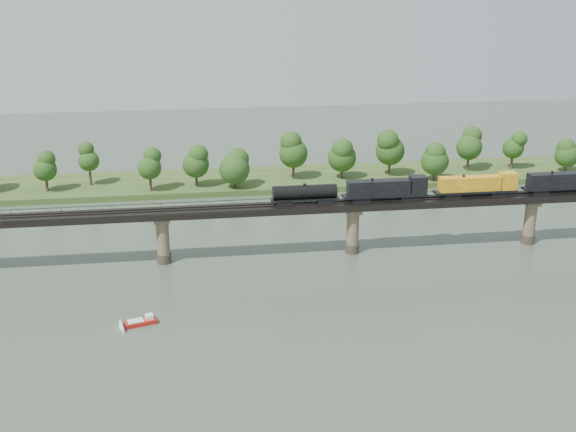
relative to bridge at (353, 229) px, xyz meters
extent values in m
plane|color=#374637|center=(0.00, -30.00, -5.46)|extent=(400.00, 400.00, 0.00)
cube|color=#324B1E|center=(0.00, 55.00, -4.66)|extent=(300.00, 24.00, 1.60)
cylinder|color=#473A2D|center=(-40.00, 0.00, -4.46)|extent=(3.00, 3.00, 2.00)
cylinder|color=#77624E|center=(-40.00, 0.00, 0.04)|extent=(2.60, 2.60, 9.00)
cube|color=#77624E|center=(-40.00, 0.00, 4.04)|extent=(3.20, 3.20, 1.00)
cylinder|color=#473A2D|center=(0.00, 0.00, -4.46)|extent=(3.00, 3.00, 2.00)
cylinder|color=#77624E|center=(0.00, 0.00, 0.04)|extent=(2.60, 2.60, 9.00)
cube|color=#77624E|center=(0.00, 0.00, 4.04)|extent=(3.20, 3.20, 1.00)
cylinder|color=#473A2D|center=(40.00, 0.00, -4.46)|extent=(3.00, 3.00, 2.00)
cylinder|color=#77624E|center=(40.00, 0.00, 0.04)|extent=(2.60, 2.60, 9.00)
cube|color=#77624E|center=(40.00, 0.00, 4.04)|extent=(3.20, 3.20, 1.00)
cube|color=black|center=(0.00, 0.00, 5.29)|extent=(220.00, 5.00, 1.50)
cube|color=black|center=(0.00, -0.75, 6.12)|extent=(220.00, 0.12, 0.16)
cube|color=black|center=(0.00, 0.75, 6.12)|extent=(220.00, 0.12, 0.16)
cube|color=black|center=(0.00, -2.40, 6.74)|extent=(220.00, 0.10, 0.10)
cube|color=black|center=(0.00, 2.40, 6.74)|extent=(220.00, 0.10, 0.10)
cube|color=black|center=(0.00, -2.40, 6.39)|extent=(0.08, 0.08, 0.70)
cube|color=black|center=(0.00, 2.40, 6.39)|extent=(0.08, 0.08, 0.70)
cylinder|color=#382619|center=(-71.77, 49.88, -2.22)|extent=(0.70, 0.70, 3.27)
sphere|color=#1C4012|center=(-71.77, 49.88, 2.14)|extent=(6.20, 6.20, 6.20)
sphere|color=#1C4012|center=(-71.77, 49.88, 4.86)|extent=(4.65, 4.65, 4.65)
cylinder|color=#382619|center=(-60.94, 54.18, -2.00)|extent=(0.70, 0.70, 3.71)
sphere|color=#1C4012|center=(-60.94, 54.18, 2.95)|extent=(5.67, 5.67, 5.67)
sphere|color=#1C4012|center=(-60.94, 54.18, 6.04)|extent=(4.25, 4.25, 4.25)
cylinder|color=#382619|center=(-44.43, 46.31, -2.10)|extent=(0.70, 0.70, 3.51)
sphere|color=#1C4012|center=(-44.43, 46.31, 2.57)|extent=(6.31, 6.31, 6.31)
sphere|color=#1C4012|center=(-44.43, 46.31, 5.50)|extent=(4.73, 4.73, 4.73)
cylinder|color=#382619|center=(-32.24, 48.84, -2.19)|extent=(0.70, 0.70, 3.34)
sphere|color=#1C4012|center=(-32.24, 48.84, 2.27)|extent=(7.18, 7.18, 7.18)
sphere|color=#1C4012|center=(-32.24, 48.84, 5.06)|extent=(5.39, 5.39, 5.39)
cylinder|color=#382619|center=(-22.01, 46.15, -2.45)|extent=(0.70, 0.70, 2.83)
sphere|color=#1C4012|center=(-22.01, 46.15, 1.32)|extent=(8.26, 8.26, 8.26)
sphere|color=#1C4012|center=(-22.01, 46.15, 3.68)|extent=(6.19, 6.19, 6.19)
cylinder|color=#382619|center=(-5.04, 52.68, -1.88)|extent=(0.70, 0.70, 3.96)
sphere|color=#1C4012|center=(-5.04, 52.68, 3.41)|extent=(8.07, 8.07, 8.07)
sphere|color=#1C4012|center=(-5.04, 52.68, 6.71)|extent=(6.05, 6.05, 6.05)
cylinder|color=#382619|center=(8.52, 51.14, -2.23)|extent=(0.70, 0.70, 3.27)
sphere|color=#1C4012|center=(8.52, 51.14, 2.13)|extent=(8.03, 8.03, 8.03)
sphere|color=#1C4012|center=(8.52, 51.14, 4.85)|extent=(6.02, 6.02, 6.02)
cylinder|color=#382619|center=(22.65, 52.31, -1.90)|extent=(0.70, 0.70, 3.92)
sphere|color=#1C4012|center=(22.65, 52.31, 3.33)|extent=(8.29, 8.29, 8.29)
sphere|color=#1C4012|center=(22.65, 52.31, 6.60)|extent=(6.21, 6.21, 6.21)
cylinder|color=#382619|center=(33.59, 45.35, -2.35)|extent=(0.70, 0.70, 3.02)
sphere|color=#1C4012|center=(33.59, 45.35, 1.69)|extent=(7.74, 7.74, 7.74)
sphere|color=#1C4012|center=(33.59, 45.35, 4.21)|extent=(5.80, 5.80, 5.80)
cylinder|color=#382619|center=(46.81, 54.03, -1.96)|extent=(0.70, 0.70, 3.80)
sphere|color=#1C4012|center=(46.81, 54.03, 3.10)|extent=(7.47, 7.47, 7.47)
sphere|color=#1C4012|center=(46.81, 54.03, 6.27)|extent=(5.60, 5.60, 5.60)
cylinder|color=#382619|center=(60.48, 54.26, -2.17)|extent=(0.70, 0.70, 3.38)
sphere|color=#1C4012|center=(60.48, 54.26, 2.34)|extent=(6.23, 6.23, 6.23)
sphere|color=#1C4012|center=(60.48, 54.26, 5.16)|extent=(4.67, 4.67, 4.67)
cylinder|color=#382619|center=(74.35, 48.39, -2.47)|extent=(0.70, 0.70, 2.77)
sphere|color=#1C4012|center=(74.35, 48.39, 1.22)|extent=(7.04, 7.04, 7.04)
sphere|color=#1C4012|center=(74.35, 48.39, 3.54)|extent=(5.28, 5.28, 5.28)
cube|color=black|center=(41.44, 0.00, 6.56)|extent=(3.81, 2.29, 1.05)
cube|color=black|center=(46.68, 0.00, 7.23)|extent=(18.10, 2.86, 0.48)
cube|color=black|center=(45.25, 0.00, 8.99)|extent=(13.33, 2.57, 3.05)
cylinder|color=black|center=(46.68, 0.00, 6.71)|extent=(5.71, 1.33, 1.33)
cube|color=black|center=(31.92, 0.00, 6.56)|extent=(3.81, 2.29, 1.05)
cube|color=black|center=(21.44, 0.00, 6.56)|extent=(3.81, 2.29, 1.05)
cube|color=black|center=(26.68, 0.00, 7.23)|extent=(18.10, 2.86, 0.48)
cube|color=yellow|center=(25.25, 0.00, 8.99)|extent=(13.33, 2.57, 3.05)
cube|color=yellow|center=(33.82, 0.00, 9.28)|extent=(3.43, 2.86, 3.62)
cylinder|color=black|center=(26.68, 0.00, 6.71)|extent=(5.71, 1.33, 1.33)
cube|color=black|center=(11.92, 0.00, 6.56)|extent=(3.81, 2.29, 1.05)
cube|color=black|center=(1.44, 0.00, 6.56)|extent=(3.81, 2.29, 1.05)
cube|color=black|center=(6.68, 0.00, 7.23)|extent=(18.10, 2.86, 0.48)
cube|color=black|center=(5.25, 0.00, 8.99)|extent=(13.33, 2.57, 3.05)
cube|color=black|center=(13.82, 0.00, 9.28)|extent=(3.43, 2.86, 3.62)
cylinder|color=black|center=(6.68, 0.00, 6.71)|extent=(5.71, 1.33, 1.33)
cube|color=black|center=(-6.18, 0.00, 6.56)|extent=(3.33, 2.10, 1.05)
cube|color=black|center=(-14.75, 0.00, 6.56)|extent=(3.33, 2.10, 1.05)
cube|color=black|center=(-10.47, 0.00, 7.18)|extent=(14.29, 2.29, 0.29)
cylinder|color=black|center=(-10.47, 0.00, 8.71)|extent=(13.33, 2.86, 2.86)
cylinder|color=black|center=(-10.47, 0.00, 10.23)|extent=(0.67, 0.67, 0.48)
cube|color=#B41A14|center=(-43.45, -27.20, -5.08)|extent=(5.82, 3.45, 0.77)
cube|color=white|center=(-44.29, -27.45, -4.64)|extent=(2.99, 2.32, 0.27)
cube|color=white|center=(-41.97, -26.77, -4.31)|extent=(1.64, 1.64, 0.77)
camera|label=1|loc=(-33.77, -140.93, 53.19)|focal=45.00mm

